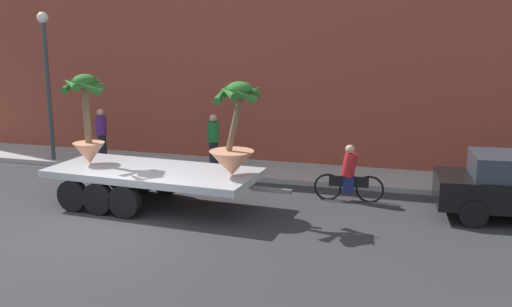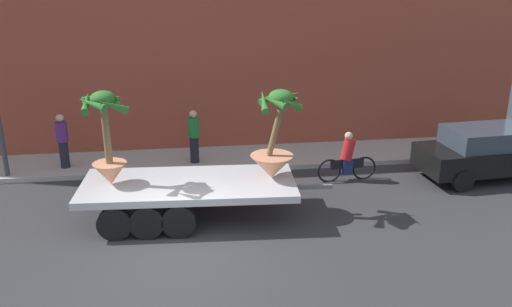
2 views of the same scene
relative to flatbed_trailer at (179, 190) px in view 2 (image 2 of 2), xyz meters
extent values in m
plane|color=#2D2D30|center=(0.04, -2.02, -0.75)|extent=(60.00, 60.00, 0.00)
cube|color=#A39E99|center=(0.04, 4.08, -0.68)|extent=(24.00, 2.20, 0.15)
cube|color=brown|center=(0.04, 5.78, 4.22)|extent=(24.00, 1.20, 9.95)
cube|color=#B7BABF|center=(0.26, -0.01, 0.14)|extent=(5.44, 2.54, 0.18)
cylinder|color=black|center=(-1.38, 1.12, -0.35)|extent=(0.81, 0.27, 0.80)
cylinder|color=black|center=(-1.50, -0.95, -0.35)|extent=(0.81, 0.27, 0.80)
cylinder|color=black|center=(-0.64, 1.08, -0.35)|extent=(0.81, 0.27, 0.80)
cylinder|color=black|center=(-0.76, -1.00, -0.35)|extent=(0.81, 0.27, 0.80)
cylinder|color=black|center=(0.11, 1.03, -0.35)|extent=(0.81, 0.27, 0.80)
cylinder|color=black|center=(-0.01, -1.04, -0.35)|extent=(0.81, 0.27, 0.80)
cube|color=slate|center=(3.41, -0.20, -0.01)|extent=(1.00, 0.16, 0.10)
cone|color=tan|center=(-1.64, 0.10, 0.51)|extent=(0.83, 0.83, 0.55)
cylinder|color=brown|center=(-1.64, 0.10, 1.59)|extent=(0.18, 0.17, 1.61)
ellipsoid|color=#2D6B28|center=(-1.64, 0.10, 2.39)|extent=(0.59, 0.59, 0.37)
cone|color=#2D6B28|center=(-1.33, 0.16, 2.33)|extent=(0.32, 0.69, 0.40)
cone|color=#2D6B28|center=(-1.46, 0.32, 2.33)|extent=(0.61, 0.55, 0.38)
cone|color=#2D6B28|center=(-1.81, 0.43, 2.36)|extent=(0.78, 0.52, 0.31)
cone|color=#2D6B28|center=(-2.03, 0.09, 2.31)|extent=(0.22, 0.79, 0.48)
cone|color=#2D6B28|center=(-1.86, -0.23, 2.36)|extent=(0.78, 0.61, 0.34)
cone|color=#2D6B28|center=(-1.43, -0.26, 2.31)|extent=(0.83, 0.61, 0.54)
cone|color=tan|center=(2.36, -0.01, 0.53)|extent=(1.09, 1.09, 0.60)
cylinder|color=brown|center=(2.47, -0.01, 1.57)|extent=(0.49, 0.15, 1.48)
ellipsoid|color=#2D6B28|center=(2.57, -0.01, 2.31)|extent=(0.62, 0.62, 0.39)
cone|color=#2D6B28|center=(2.92, 0.01, 2.26)|extent=(0.25, 0.73, 0.37)
cone|color=#2D6B28|center=(2.75, 0.32, 2.23)|extent=(0.78, 0.55, 0.49)
cone|color=#2D6B28|center=(2.39, 0.30, 2.26)|extent=(0.74, 0.55, 0.39)
cone|color=#2D6B28|center=(2.15, 0.00, 2.23)|extent=(0.22, 0.85, 0.52)
cone|color=#2D6B28|center=(2.36, -0.26, 2.27)|extent=(0.64, 0.59, 0.35)
cone|color=#2D6B28|center=(2.73, -0.32, 2.23)|extent=(0.73, 0.50, 0.47)
torus|color=black|center=(5.51, 1.94, -0.41)|extent=(0.74, 0.12, 0.74)
torus|color=black|center=(4.41, 1.86, -0.41)|extent=(0.74, 0.12, 0.74)
cube|color=black|center=(4.96, 1.90, -0.23)|extent=(1.04, 0.14, 0.28)
cylinder|color=red|center=(4.96, 1.90, 0.22)|extent=(0.47, 0.37, 0.65)
sphere|color=tan|center=(4.96, 1.90, 0.64)|extent=(0.24, 0.24, 0.24)
cube|color=navy|center=(4.96, 1.90, -0.31)|extent=(0.30, 0.26, 0.44)
cube|color=black|center=(9.36, 1.55, -0.08)|extent=(4.58, 2.04, 0.70)
cube|color=#2D3842|center=(9.14, 1.53, 0.55)|extent=(2.57, 1.72, 0.56)
cylinder|color=black|center=(7.85, 2.24, -0.43)|extent=(0.65, 0.25, 0.64)
cylinder|color=black|center=(7.98, 0.64, -0.43)|extent=(0.65, 0.25, 0.64)
cylinder|color=black|center=(-3.53, 3.76, -0.18)|extent=(0.28, 0.28, 0.85)
cylinder|color=#51236B|center=(-3.53, 3.76, 0.56)|extent=(0.36, 0.36, 0.62)
sphere|color=tan|center=(-3.53, 3.76, 0.99)|extent=(0.24, 0.24, 0.24)
cylinder|color=black|center=(0.49, 3.69, -0.18)|extent=(0.28, 0.28, 0.85)
cylinder|color=#1E702D|center=(0.49, 3.69, 0.56)|extent=(0.36, 0.36, 0.62)
sphere|color=tan|center=(0.49, 3.69, 0.99)|extent=(0.24, 0.24, 0.24)
camera|label=1|loc=(6.76, -12.72, 3.73)|focal=40.07mm
camera|label=2|loc=(0.27, -12.44, 5.26)|focal=37.32mm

